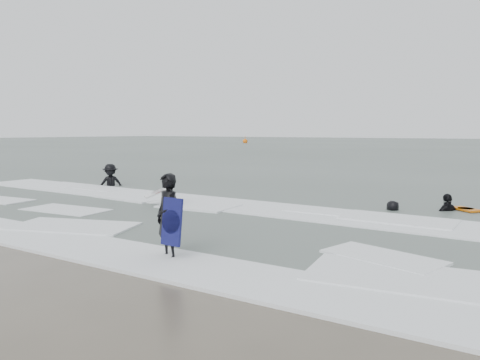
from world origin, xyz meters
The scene contains 9 objects.
ground centered at (0.00, 0.00, 0.00)m, with size 320.00×320.00×0.00m, color brown.
surfer_centre centered at (1.66, -0.23, 0.00)m, with size 0.66×0.43×1.81m, color black.
surfer_wading centered at (-2.67, 4.62, 0.00)m, with size 0.74×0.58×1.52m, color black.
surfer_breaker centered at (-9.07, 7.62, 0.00)m, with size 1.26×0.72×1.95m, color black.
surfer_right_near centered at (5.51, 9.04, 0.00)m, with size 1.03×0.43×1.77m, color black.
surfer_right_far centered at (3.98, 8.14, 0.00)m, with size 0.74×0.48×1.52m, color black.
surf_foam centered at (0.00, 3.70, 0.04)m, with size 30.03×9.06×0.09m.
bodyboards centered at (1.62, 4.53, 0.50)m, with size 10.09×10.32×1.25m.
buoy centered at (-45.79, 76.48, 0.42)m, with size 1.00×1.00×1.65m.
Camera 1 is at (8.15, -7.37, 2.67)m, focal length 35.00 mm.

